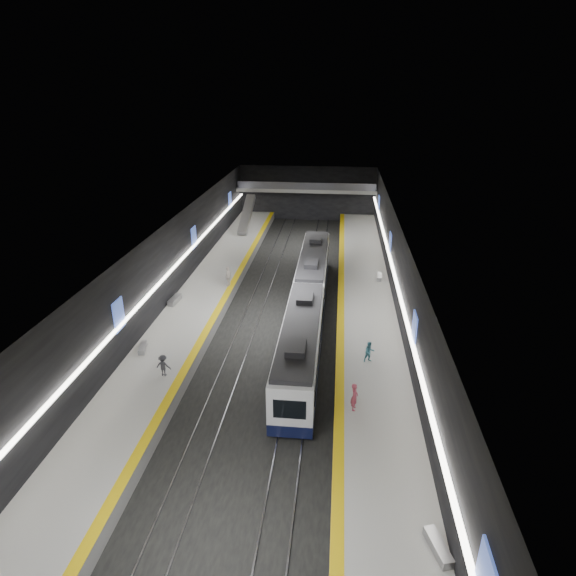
# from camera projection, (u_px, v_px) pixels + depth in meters

# --- Properties ---
(ground) EXTENTS (70.00, 70.00, 0.00)m
(ground) POSITION_uv_depth(u_px,v_px,m) (278.00, 326.00, 40.97)
(ground) COLOR black
(ground) RESTS_ON ground
(ceiling) EXTENTS (20.00, 70.00, 0.04)m
(ceiling) POSITION_uv_depth(u_px,v_px,m) (277.00, 236.00, 37.83)
(ceiling) COLOR beige
(ceiling) RESTS_ON wall_left
(wall_left) EXTENTS (0.04, 70.00, 8.00)m
(wall_left) POSITION_uv_depth(u_px,v_px,m) (159.00, 278.00, 40.39)
(wall_left) COLOR black
(wall_left) RESTS_ON ground
(wall_right) EXTENTS (0.04, 70.00, 8.00)m
(wall_right) POSITION_uv_depth(u_px,v_px,m) (401.00, 288.00, 38.41)
(wall_right) COLOR black
(wall_right) RESTS_ON ground
(wall_back) EXTENTS (20.00, 0.04, 8.00)m
(wall_back) POSITION_uv_depth(u_px,v_px,m) (307.00, 193.00, 71.40)
(wall_back) COLOR black
(wall_back) RESTS_ON ground
(platform_left) EXTENTS (5.00, 70.00, 1.00)m
(platform_left) POSITION_uv_depth(u_px,v_px,m) (192.00, 317.00, 41.52)
(platform_left) COLOR slate
(platform_left) RESTS_ON ground
(tile_surface_left) EXTENTS (5.00, 70.00, 0.02)m
(tile_surface_left) POSITION_uv_depth(u_px,v_px,m) (191.00, 312.00, 41.31)
(tile_surface_left) COLOR #ACABA6
(tile_surface_left) RESTS_ON platform_left
(tactile_strip_left) EXTENTS (0.60, 70.00, 0.02)m
(tactile_strip_left) POSITION_uv_depth(u_px,v_px,m) (216.00, 313.00, 41.09)
(tactile_strip_left) COLOR #DDB50B
(tactile_strip_left) RESTS_ON platform_left
(platform_right) EXTENTS (5.00, 70.00, 1.00)m
(platform_right) POSITION_uv_depth(u_px,v_px,m) (367.00, 326.00, 40.04)
(platform_right) COLOR slate
(platform_right) RESTS_ON ground
(tile_surface_right) EXTENTS (5.00, 70.00, 0.02)m
(tile_surface_right) POSITION_uv_depth(u_px,v_px,m) (367.00, 320.00, 39.84)
(tile_surface_right) COLOR #ACABA6
(tile_surface_right) RESTS_ON platform_right
(tactile_strip_right) EXTENTS (0.60, 70.00, 0.02)m
(tactile_strip_right) POSITION_uv_depth(u_px,v_px,m) (341.00, 319.00, 40.05)
(tactile_strip_right) COLOR #DDB50B
(tactile_strip_right) RESTS_ON platform_right
(rails) EXTENTS (6.52, 70.00, 0.12)m
(rails) POSITION_uv_depth(u_px,v_px,m) (278.00, 326.00, 40.95)
(rails) COLOR gray
(rails) RESTS_ON ground
(train) EXTENTS (2.69, 30.05, 3.60)m
(train) POSITION_uv_depth(u_px,v_px,m) (308.00, 301.00, 40.57)
(train) COLOR #0E1233
(train) RESTS_ON ground
(ad_posters) EXTENTS (19.94, 53.50, 2.20)m
(ad_posters) POSITION_uv_depth(u_px,v_px,m) (279.00, 273.00, 40.12)
(ad_posters) COLOR #4360C9
(ad_posters) RESTS_ON wall_left
(cove_light_left) EXTENTS (0.25, 68.60, 0.12)m
(cove_light_left) POSITION_uv_depth(u_px,v_px,m) (162.00, 280.00, 40.45)
(cove_light_left) COLOR white
(cove_light_left) RESTS_ON wall_left
(cove_light_right) EXTENTS (0.25, 68.60, 0.12)m
(cove_light_right) POSITION_uv_depth(u_px,v_px,m) (399.00, 290.00, 38.51)
(cove_light_right) COLOR white
(cove_light_right) RESTS_ON wall_right
(mezzanine_bridge) EXTENTS (20.00, 3.00, 1.50)m
(mezzanine_bridge) POSITION_uv_depth(u_px,v_px,m) (306.00, 189.00, 69.10)
(mezzanine_bridge) COLOR gray
(mezzanine_bridge) RESTS_ON wall_left
(escalator) EXTENTS (1.20, 7.50, 3.92)m
(escalator) POSITION_uv_depth(u_px,v_px,m) (247.00, 214.00, 64.34)
(escalator) COLOR #99999E
(escalator) RESTS_ON platform_left
(bench_left_near) EXTENTS (0.81, 1.67, 0.39)m
(bench_left_near) POSITION_uv_depth(u_px,v_px,m) (143.00, 348.00, 35.30)
(bench_left_near) COLOR #99999E
(bench_left_near) RESTS_ON platform_left
(bench_left_far) EXTENTS (0.74, 2.05, 0.49)m
(bench_left_far) POSITION_uv_depth(u_px,v_px,m) (175.00, 300.00, 42.94)
(bench_left_far) COLOR #99999E
(bench_left_far) RESTS_ON platform_left
(bench_right_near) EXTENTS (1.04, 1.91, 0.45)m
(bench_right_near) POSITION_uv_depth(u_px,v_px,m) (438.00, 547.00, 20.11)
(bench_right_near) COLOR #99999E
(bench_right_near) RESTS_ON platform_right
(bench_right_far) EXTENTS (0.63, 1.75, 0.42)m
(bench_right_far) POSITION_uv_depth(u_px,v_px,m) (379.00, 277.00, 48.16)
(bench_right_far) COLOR #99999E
(bench_right_far) RESTS_ON platform_right
(passenger_right_a) EXTENTS (0.46, 0.67, 1.77)m
(passenger_right_a) POSITION_uv_depth(u_px,v_px,m) (354.00, 397.00, 28.62)
(passenger_right_a) COLOR #C34960
(passenger_right_a) RESTS_ON platform_right
(passenger_right_b) EXTENTS (0.90, 0.80, 1.53)m
(passenger_right_b) POSITION_uv_depth(u_px,v_px,m) (369.00, 352.00, 33.62)
(passenger_right_b) COLOR #519DB0
(passenger_right_b) RESTS_ON platform_right
(passenger_left_a) EXTENTS (0.69, 1.21, 1.95)m
(passenger_left_a) POSITION_uv_depth(u_px,v_px,m) (228.00, 276.00, 46.21)
(passenger_left_a) COLOR silver
(passenger_left_a) RESTS_ON platform_left
(passenger_left_b) EXTENTS (1.03, 0.64, 1.53)m
(passenger_left_b) POSITION_uv_depth(u_px,v_px,m) (163.00, 366.00, 32.01)
(passenger_left_b) COLOR #3B3C43
(passenger_left_b) RESTS_ON platform_left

